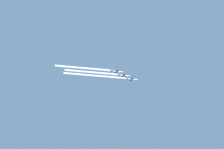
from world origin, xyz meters
The scene contains 6 objects.
jet_lead centered at (-12.45, 10.54, 152.24)m, with size 8.23×11.98×2.88m.
jet_second_echelon centered at (-0.35, -0.11, 150.68)m, with size 8.23×11.98×2.88m.
jet_third_echelon centered at (11.86, -9.61, 149.23)m, with size 8.23×11.98×2.88m.
smoke_trail_lead centered at (-12.45, -22.67, 152.21)m, with size 2.34×55.48×2.34m.
smoke_trail_second_echelon centered at (-0.35, -28.60, 150.65)m, with size 2.34×46.03×2.34m.
smoke_trail_third_echelon centered at (11.86, -38.24, 149.20)m, with size 2.34×46.30×2.34m.
Camera 1 is at (409.46, -117.57, 2.85)m, focal length 85.77 mm.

